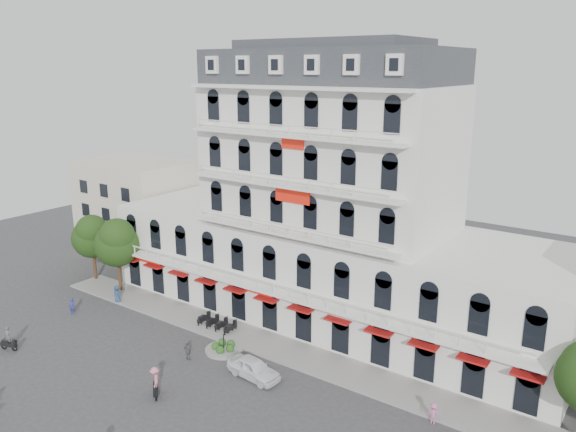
{
  "coord_description": "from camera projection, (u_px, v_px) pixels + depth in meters",
  "views": [
    {
      "loc": [
        26.55,
        -26.09,
        23.56
      ],
      "look_at": [
        0.88,
        10.0,
        11.69
      ],
      "focal_mm": 35.0,
      "sensor_mm": 36.0,
      "label": 1
    }
  ],
  "objects": [
    {
      "name": "pedestrian_left",
      "position": [
        117.0,
        294.0,
        57.47
      ],
      "size": [
        0.99,
        0.72,
        1.88
      ],
      "primitive_type": "imported",
      "rotation": [
        0.0,
        0.0,
        -0.14
      ],
      "color": "navy",
      "rests_on": "ground"
    },
    {
      "name": "main_building",
      "position": [
        329.0,
        214.0,
        53.09
      ],
      "size": [
        45.0,
        15.0,
        25.8
      ],
      "color": "silver",
      "rests_on": "ground"
    },
    {
      "name": "pedestrian_mid",
      "position": [
        188.0,
        351.0,
        46.26
      ],
      "size": [
        0.95,
        0.42,
        1.61
      ],
      "primitive_type": "imported",
      "rotation": [
        0.0,
        0.0,
        3.11
      ],
      "color": "#5E5D64",
      "rests_on": "ground"
    },
    {
      "name": "tree_west_outer",
      "position": [
        92.0,
        235.0,
        62.5
      ],
      "size": [
        4.5,
        4.48,
        7.76
      ],
      "color": "#382314",
      "rests_on": "ground"
    },
    {
      "name": "ground",
      "position": [
        200.0,
        395.0,
        41.5
      ],
      "size": [
        120.0,
        120.0,
        0.0
      ],
      "primitive_type": "plane",
      "color": "#38383A",
      "rests_on": "ground"
    },
    {
      "name": "pedestrian_far",
      "position": [
        72.0,
        306.0,
        54.78
      ],
      "size": [
        0.72,
        0.63,
        1.66
      ],
      "primitive_type": "imported",
      "rotation": [
        0.0,
        0.0,
        0.49
      ],
      "color": "navy",
      "rests_on": "ground"
    },
    {
      "name": "flank_building_west",
      "position": [
        138.0,
        206.0,
        72.48
      ],
      "size": [
        14.0,
        10.0,
        12.0
      ],
      "primitive_type": "cube",
      "color": "beige",
      "rests_on": "ground"
    },
    {
      "name": "rider_center",
      "position": [
        155.0,
        381.0,
        41.02
      ],
      "size": [
        1.38,
        1.34,
        2.37
      ],
      "rotation": [
        0.0,
        0.0,
        5.56
      ],
      "color": "black",
      "rests_on": "ground"
    },
    {
      "name": "sidewalk",
      "position": [
        273.0,
        346.0,
        48.56
      ],
      "size": [
        53.0,
        4.0,
        0.16
      ],
      "primitive_type": "cube",
      "color": "gray",
      "rests_on": "ground"
    },
    {
      "name": "parked_car",
      "position": [
        254.0,
        368.0,
        43.67
      ],
      "size": [
        4.78,
        2.28,
        1.58
      ],
      "primitive_type": "imported",
      "rotation": [
        0.0,
        0.0,
        1.48
      ],
      "color": "white",
      "rests_on": "ground"
    },
    {
      "name": "tree_west_inner",
      "position": [
        117.0,
        241.0,
        59.22
      ],
      "size": [
        4.76,
        4.76,
        8.25
      ],
      "color": "#382314",
      "rests_on": "ground"
    },
    {
      "name": "pedestrian_right",
      "position": [
        433.0,
        413.0,
        38.01
      ],
      "size": [
        1.07,
        0.69,
        1.56
      ],
      "primitive_type": "imported",
      "rotation": [
        0.0,
        0.0,
        3.25
      ],
      "color": "#BF6595",
      "rests_on": "ground"
    },
    {
      "name": "rider_west",
      "position": [
        8.0,
        340.0,
        47.82
      ],
      "size": [
        1.65,
        0.82,
        2.19
      ],
      "rotation": [
        0.0,
        0.0,
        0.33
      ],
      "color": "black",
      "rests_on": "ground"
    },
    {
      "name": "parked_scooter_row",
      "position": [
        217.0,
        329.0,
        51.98
      ],
      "size": [
        4.4,
        1.8,
        1.1
      ],
      "primitive_type": null,
      "color": "black",
      "rests_on": "ground"
    },
    {
      "name": "traffic_island",
      "position": [
        224.0,
        348.0,
        47.84
      ],
      "size": [
        3.2,
        3.2,
        1.6
      ],
      "color": "gray",
      "rests_on": "ground"
    }
  ]
}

